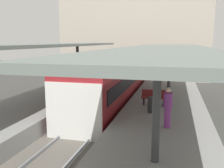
{
  "coord_description": "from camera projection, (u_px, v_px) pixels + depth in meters",
  "views": [
    {
      "loc": [
        4.29,
        -11.98,
        4.57
      ],
      "look_at": [
        0.51,
        2.66,
        1.96
      ],
      "focal_mm": 39.87,
      "sensor_mm": 36.0,
      "label": 1
    }
  ],
  "objects": [
    {
      "name": "track_ballast",
      "position": [
        90.0,
        126.0,
        13.25
      ],
      "size": [
        3.2,
        28.0,
        0.2
      ],
      "primitive_type": "cube",
      "color": "#59544C",
      "rests_on": "ground_plane"
    },
    {
      "name": "passenger_near_bench",
      "position": [
        51.0,
        81.0,
        17.16
      ],
      "size": [
        0.36,
        0.36,
        1.67
      ],
      "color": "#7A337A",
      "rests_on": "platform_left"
    },
    {
      "name": "platform_sign",
      "position": [
        154.0,
        73.0,
        15.43
      ],
      "size": [
        0.9,
        0.08,
        2.21
      ],
      "color": "#262628",
      "rests_on": "platform_right"
    },
    {
      "name": "rail_near_side",
      "position": [
        78.0,
        122.0,
        13.39
      ],
      "size": [
        0.08,
        28.0,
        0.14
      ],
      "primitive_type": "cube",
      "color": "slate",
      "rests_on": "track_ballast"
    },
    {
      "name": "rail_far_side",
      "position": [
        103.0,
        124.0,
        13.04
      ],
      "size": [
        0.08,
        28.0,
        0.14
      ],
      "primitive_type": "cube",
      "color": "slate",
      "rests_on": "track_ballast"
    },
    {
      "name": "passenger_mid_platform",
      "position": [
        168.0,
        107.0,
        10.29
      ],
      "size": [
        0.36,
        0.36,
        1.7
      ],
      "color": "#7A337A",
      "rests_on": "platform_right"
    },
    {
      "name": "station_building_backdrop",
      "position": [
        135.0,
        34.0,
        31.64
      ],
      "size": [
        18.0,
        6.0,
        11.0
      ],
      "primitive_type": "cube",
      "color": "#A89E8E",
      "rests_on": "ground_plane"
    },
    {
      "name": "platform_left",
      "position": [
        27.0,
        114.0,
        14.11
      ],
      "size": [
        4.4,
        28.0,
        1.0
      ],
      "primitive_type": "cube",
      "color": "gray",
      "rests_on": "ground_plane"
    },
    {
      "name": "canopy_left",
      "position": [
        37.0,
        46.0,
        14.81
      ],
      "size": [
        4.18,
        21.0,
        3.41
      ],
      "color": "#333335",
      "rests_on": "platform_left"
    },
    {
      "name": "litter_bin",
      "position": [
        152.0,
        105.0,
        12.55
      ],
      "size": [
        0.44,
        0.44,
        0.8
      ],
      "primitive_type": "cylinder",
      "color": "#2D2D30",
      "rests_on": "platform_right"
    },
    {
      "name": "canopy_right",
      "position": [
        167.0,
        49.0,
        12.96
      ],
      "size": [
        4.18,
        21.0,
        3.28
      ],
      "color": "#333335",
      "rests_on": "platform_right"
    },
    {
      "name": "ground_plane",
      "position": [
        90.0,
        128.0,
        13.26
      ],
      "size": [
        80.0,
        80.0,
        0.0
      ],
      "primitive_type": "plane",
      "color": "#383835"
    },
    {
      "name": "platform_right",
      "position": [
        163.0,
        125.0,
        12.24
      ],
      "size": [
        4.4,
        28.0,
        1.0
      ],
      "primitive_type": "cube",
      "color": "gray",
      "rests_on": "ground_plane"
    },
    {
      "name": "platform_bench",
      "position": [
        154.0,
        97.0,
        14.02
      ],
      "size": [
        1.4,
        0.41,
        0.86
      ],
      "color": "black",
      "rests_on": "platform_right"
    },
    {
      "name": "commuter_train",
      "position": [
        115.0,
        80.0,
        18.32
      ],
      "size": [
        2.78,
        15.61,
        3.1
      ],
      "color": "maroon",
      "rests_on": "track_ballast"
    }
  ]
}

